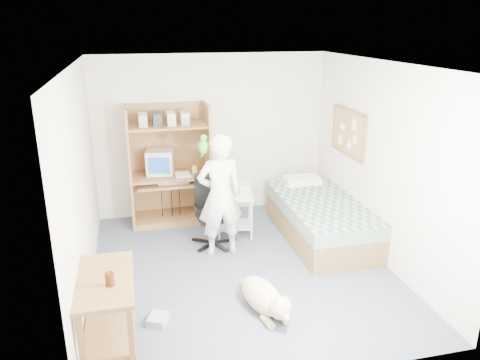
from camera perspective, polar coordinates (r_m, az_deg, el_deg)
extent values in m
plane|color=#434B5B|center=(5.98, 0.18, -10.68)|extent=(4.00, 4.00, 0.00)
cube|color=beige|center=(7.36, -3.47, 5.45)|extent=(3.60, 0.02, 2.50)
cube|color=beige|center=(6.13, 16.78, 1.96)|extent=(0.02, 4.00, 2.50)
cube|color=beige|center=(5.37, -18.84, -0.59)|extent=(0.02, 4.00, 2.50)
cube|color=white|center=(5.23, 0.20, 13.96)|extent=(3.60, 4.00, 0.02)
cube|color=brown|center=(7.06, -13.26, 1.46)|extent=(0.04, 0.60, 1.80)
cube|color=brown|center=(7.15, -3.94, 2.13)|extent=(0.04, 0.60, 1.80)
cube|color=brown|center=(7.36, -8.78, 2.44)|extent=(1.20, 0.02, 1.80)
cube|color=brown|center=(7.13, -8.51, 0.57)|extent=(1.12, 0.60, 0.04)
cube|color=brown|center=(7.09, -8.41, -0.39)|extent=(1.00, 0.50, 0.03)
cube|color=brown|center=(6.94, -8.81, 6.55)|extent=(1.12, 0.55, 0.03)
cube|color=brown|center=(7.37, -8.26, -4.54)|extent=(1.12, 0.60, 0.10)
cube|color=brown|center=(6.78, 9.76, -5.54)|extent=(1.00, 2.00, 0.36)
cube|color=#2C7175|center=(6.67, 9.89, -3.34)|extent=(1.02, 2.02, 0.20)
cube|color=white|center=(7.32, 7.54, -0.06)|extent=(0.55, 0.35, 0.12)
cube|color=brown|center=(4.46, -16.13, -11.68)|extent=(0.50, 1.00, 0.04)
cube|color=brown|center=(4.31, -18.68, -19.19)|extent=(0.05, 0.05, 0.70)
cube|color=brown|center=(4.28, -13.06, -18.92)|extent=(0.05, 0.05, 0.70)
cube|color=brown|center=(5.05, -17.88, -13.01)|extent=(0.05, 0.05, 0.70)
cube|color=brown|center=(5.03, -13.23, -12.73)|extent=(0.05, 0.05, 0.70)
cube|color=brown|center=(4.74, -15.54, -17.23)|extent=(0.46, 0.92, 0.03)
cube|color=#9A7445|center=(6.84, 13.06, 5.69)|extent=(0.03, 0.90, 0.60)
cube|color=brown|center=(6.78, 13.23, 8.24)|extent=(0.04, 0.94, 0.04)
cube|color=brown|center=(6.91, 12.85, 3.18)|extent=(0.04, 0.94, 0.04)
cylinder|color=black|center=(6.54, -3.21, -7.59)|extent=(0.55, 0.55, 0.06)
cylinder|color=black|center=(6.47, -3.24, -6.20)|extent=(0.06, 0.06, 0.37)
cube|color=black|center=(6.38, -3.28, -4.40)|extent=(0.46, 0.46, 0.07)
cube|color=black|center=(6.46, -3.81, -1.22)|extent=(0.39, 0.09, 0.51)
cube|color=black|center=(6.28, -5.33, -3.49)|extent=(0.06, 0.28, 0.04)
cube|color=black|center=(6.39, -1.30, -3.02)|extent=(0.06, 0.28, 0.04)
imported|color=white|center=(6.02, -2.45, -1.92)|extent=(0.63, 0.44, 1.63)
ellipsoid|color=#12821E|center=(5.81, -4.52, 4.08)|extent=(0.12, 0.12, 0.19)
sphere|color=#12821E|center=(5.74, -4.46, 5.15)|extent=(0.08, 0.08, 0.08)
cone|color=#E04513|center=(5.70, -4.36, 5.06)|extent=(0.04, 0.04, 0.03)
cylinder|color=#12821E|center=(5.88, -4.60, 3.15)|extent=(0.04, 0.13, 0.12)
ellipsoid|color=beige|center=(5.16, 2.64, -13.87)|extent=(0.47, 0.75, 0.31)
sphere|color=beige|center=(4.84, 4.94, -15.27)|extent=(0.23, 0.23, 0.23)
cone|color=beige|center=(4.74, 4.47, -14.50)|extent=(0.07, 0.07, 0.09)
cone|color=beige|center=(4.79, 5.71, -14.14)|extent=(0.07, 0.07, 0.09)
ellipsoid|color=beige|center=(4.79, 5.54, -16.22)|extent=(0.10, 0.14, 0.08)
cylinder|color=beige|center=(5.47, 0.73, -12.54)|extent=(0.11, 0.23, 0.11)
cube|color=silver|center=(6.62, -0.65, -1.96)|extent=(0.58, 0.50, 0.04)
cube|color=silver|center=(6.79, -0.64, -5.46)|extent=(0.53, 0.45, 0.03)
cylinder|color=silver|center=(6.53, -2.25, -5.10)|extent=(0.03, 0.03, 0.60)
cylinder|color=silver|center=(6.63, 1.61, -4.74)|extent=(0.03, 0.03, 0.60)
cylinder|color=silver|center=(6.85, -2.82, -3.95)|extent=(0.03, 0.03, 0.60)
cylinder|color=silver|center=(6.94, 0.87, -3.62)|extent=(0.03, 0.03, 0.60)
cube|color=#B8B9B4|center=(6.58, -0.66, -1.06)|extent=(0.47, 0.39, 0.18)
cube|color=beige|center=(7.11, -9.72, 2.24)|extent=(0.44, 0.46, 0.36)
cube|color=navy|center=(6.92, -9.88, 1.77)|extent=(0.31, 0.06, 0.25)
cube|color=beige|center=(7.04, -8.08, -0.24)|extent=(0.46, 0.18, 0.03)
cylinder|color=yellow|center=(7.09, -5.56, 1.28)|extent=(0.08, 0.08, 0.12)
cylinder|color=#401B0A|center=(4.30, -15.61, -11.58)|extent=(0.08, 0.08, 0.12)
cube|color=#A6A6A1|center=(5.07, -9.95, -16.38)|extent=(0.25, 0.27, 0.08)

